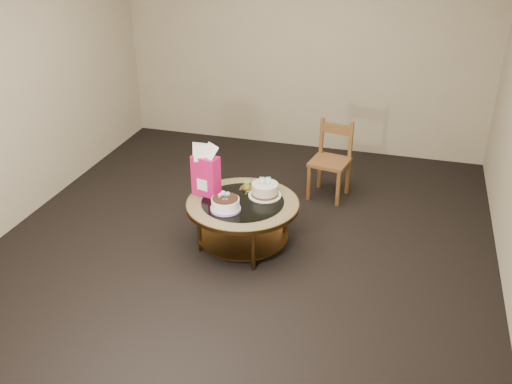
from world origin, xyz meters
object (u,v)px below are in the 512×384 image
(cream_cake, at_px, (265,190))
(gift_bag, at_px, (206,170))
(coffee_table, at_px, (243,209))
(decorated_cake, at_px, (225,204))
(dining_chair, at_px, (331,160))

(cream_cake, bearing_deg, gift_bag, 175.10)
(coffee_table, distance_m, decorated_cake, 0.24)
(gift_bag, height_order, dining_chair, gift_bag)
(cream_cake, distance_m, gift_bag, 0.56)
(dining_chair, bearing_deg, gift_bag, -119.28)
(coffee_table, xyz_separation_m, gift_bag, (-0.36, 0.05, 0.32))
(coffee_table, relative_size, gift_bag, 2.13)
(cream_cake, bearing_deg, dining_chair, 51.12)
(dining_chair, bearing_deg, coffee_table, -106.03)
(cream_cake, bearing_deg, decorated_cake, -144.20)
(cream_cake, relative_size, dining_chair, 0.37)
(decorated_cake, height_order, dining_chair, dining_chair)
(coffee_table, xyz_separation_m, dining_chair, (0.59, 1.22, 0.04))
(cream_cake, height_order, dining_chair, dining_chair)
(decorated_cake, relative_size, dining_chair, 0.32)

